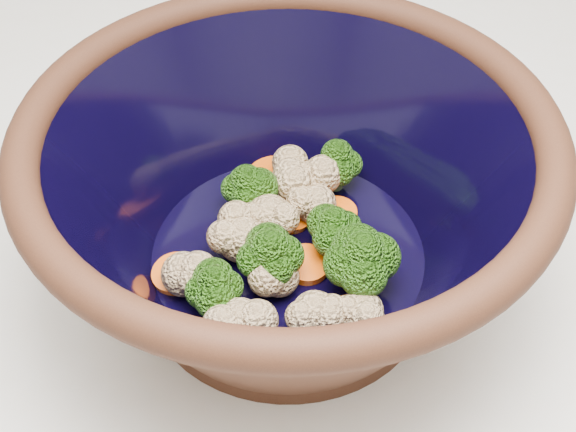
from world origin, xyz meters
name	(u,v)px	position (x,y,z in m)	size (l,w,h in m)	color
mixing_bowl	(288,200)	(-0.07, 0.11, 0.98)	(0.39, 0.39, 0.14)	black
vegetable_pile	(290,237)	(-0.07, 0.10, 0.95)	(0.16, 0.17, 0.05)	#608442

